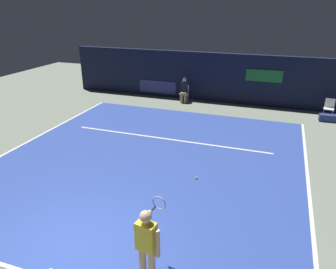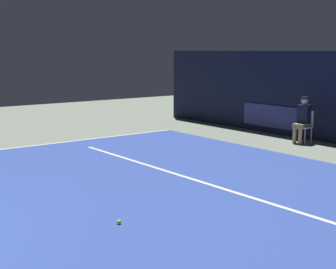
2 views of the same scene
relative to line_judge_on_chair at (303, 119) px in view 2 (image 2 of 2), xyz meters
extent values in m
plane|color=gray|center=(0.93, -7.11, -0.69)|extent=(30.77, 30.77, 0.00)
cube|color=#2D479E|center=(0.93, -7.11, -0.68)|extent=(10.22, 10.96, 0.01)
cube|color=white|center=(-4.13, -7.11, -0.67)|extent=(0.10, 10.96, 0.01)
cube|color=white|center=(0.93, -5.19, -0.67)|extent=(7.97, 0.10, 0.01)
cube|color=navy|center=(-1.77, 0.60, -0.14)|extent=(2.20, 0.04, 0.70)
cube|color=white|center=(0.00, 0.01, -0.23)|extent=(0.48, 0.45, 0.04)
cube|color=white|center=(-0.03, 0.21, 0.00)|extent=(0.42, 0.08, 0.42)
cylinder|color=#B2B2B7|center=(-0.17, -0.18, -0.46)|extent=(0.03, 0.03, 0.46)
cylinder|color=#B2B2B7|center=(0.20, -0.13, -0.46)|extent=(0.03, 0.03, 0.46)
cylinder|color=#B2B2B7|center=(-0.21, 0.16, -0.46)|extent=(0.03, 0.03, 0.46)
cylinder|color=#B2B2B7|center=(0.16, 0.21, -0.46)|extent=(0.03, 0.03, 0.46)
cube|color=tan|center=(0.01, -0.06, -0.19)|extent=(0.37, 0.44, 0.14)
cylinder|color=tan|center=(-0.06, -0.25, -0.46)|extent=(0.11, 0.11, 0.46)
cylinder|color=tan|center=(0.12, -0.23, -0.46)|extent=(0.11, 0.11, 0.46)
cube|color=#141933|center=(-0.01, 0.05, 0.14)|extent=(0.36, 0.26, 0.52)
sphere|color=beige|center=(-0.01, 0.05, 0.52)|extent=(0.20, 0.20, 0.20)
cylinder|color=#141933|center=(-0.01, 0.05, 0.61)|extent=(0.19, 0.19, 0.04)
sphere|color=#CCE033|center=(2.77, -7.82, -0.64)|extent=(0.07, 0.07, 0.07)
camera|label=1|loc=(4.81, -16.22, 4.33)|focal=34.40mm
camera|label=2|loc=(9.12, -11.70, 1.94)|focal=54.53mm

